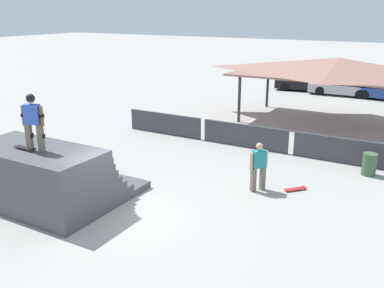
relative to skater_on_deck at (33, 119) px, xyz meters
name	(u,v)px	position (x,y,z in m)	size (l,w,h in m)	color
ground_plane	(127,217)	(2.54, 0.93, -2.93)	(160.00, 160.00, 0.00)	#A3A09B
quarter_pipe_ramp	(46,178)	(-0.28, 0.49, -2.07)	(4.34, 4.02, 1.93)	#4C4C51
skater_on_deck	(33,119)	(0.00, 0.00, 0.00)	(0.74, 0.41, 1.73)	#6B6051
skateboard_on_deck	(25,148)	(-0.38, -0.08, -0.93)	(0.83, 0.24, 0.09)	red
bystander_walking	(259,164)	(5.22, 4.75, -1.97)	(0.50, 0.62, 1.72)	#6B6051
skateboard_on_ground	(296,189)	(6.38, 5.41, -2.87)	(0.68, 0.72, 0.09)	green
barrier_fence	(245,136)	(2.90, 9.05, -2.40)	(12.64, 0.12, 1.05)	#3D3D42
pavilion_shelter	(338,68)	(5.45, 15.34, 0.12)	(10.92, 5.21, 3.56)	#2D2D33
trash_bin	(369,164)	(8.32, 8.19, -2.50)	(0.52, 0.52, 0.85)	#385B3D
parked_car_black	(303,83)	(1.14, 24.50, -2.33)	(4.28, 2.31, 1.27)	black
parked_car_silver	(341,87)	(4.13, 23.93, -2.32)	(4.57, 1.83, 1.27)	#A8AAAF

